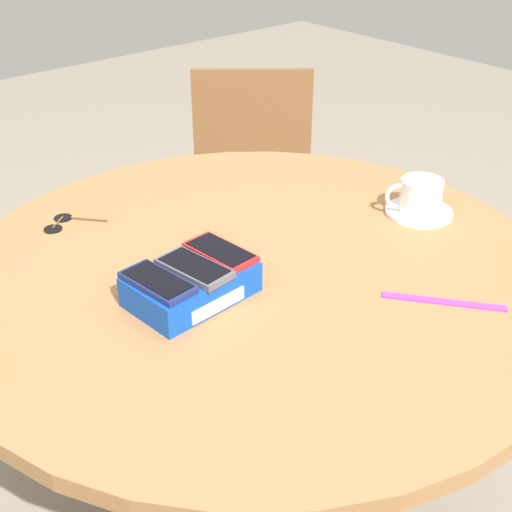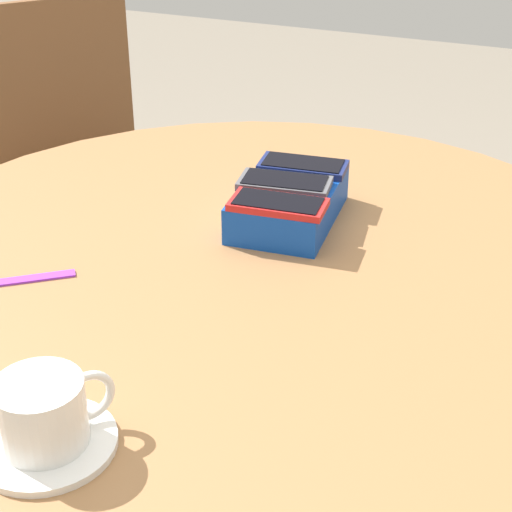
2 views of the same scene
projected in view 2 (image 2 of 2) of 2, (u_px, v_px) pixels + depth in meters
round_table at (256, 329)px, 1.16m from camera, size 1.10×1.10×0.76m
phone_box at (288, 204)px, 1.23m from camera, size 0.21×0.14×0.05m
phone_navy at (303, 166)px, 1.26m from camera, size 0.07×0.13×0.01m
phone_gray at (285, 183)px, 1.21m from camera, size 0.08×0.14×0.01m
phone_red at (276, 204)px, 1.15m from camera, size 0.07×0.13×0.01m
saucer at (46, 443)px, 0.82m from camera, size 0.14×0.14×0.01m
coffee_cup at (44, 411)px, 0.80m from camera, size 0.11×0.09×0.07m
chair_near_window at (75, 191)px, 2.00m from camera, size 0.58×0.58×0.89m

